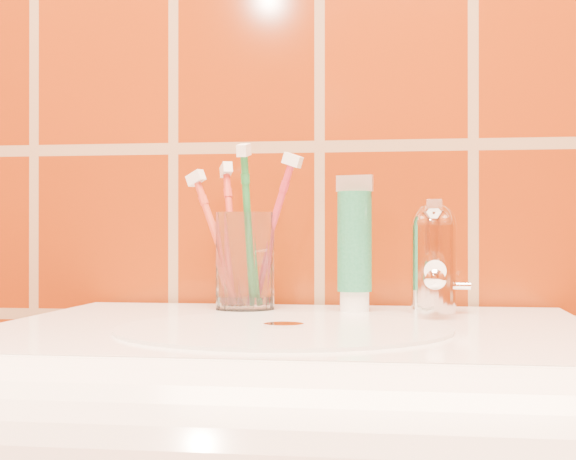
# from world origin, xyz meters

# --- Properties ---
(glass_tumbler) EXTENTS (0.08, 0.08, 0.11)m
(glass_tumbler) POSITION_xyz_m (-0.08, 1.12, 0.90)
(glass_tumbler) COLOR white
(glass_tumbler) RESTS_ON pedestal_sink
(toothpaste_tube) EXTENTS (0.04, 0.04, 0.15)m
(toothpaste_tube) POSITION_xyz_m (0.05, 1.11, 0.92)
(toothpaste_tube) COLOR white
(toothpaste_tube) RESTS_ON pedestal_sink
(faucet) EXTENTS (0.05, 0.11, 0.12)m
(faucet) POSITION_xyz_m (0.14, 1.09, 0.91)
(faucet) COLOR white
(faucet) RESTS_ON pedestal_sink
(toothbrush_0) EXTENTS (0.04, 0.10, 0.20)m
(toothbrush_0) POSITION_xyz_m (-0.07, 1.10, 0.94)
(toothbrush_0) COLOR #1F7735
(toothbrush_0) RESTS_ON glass_tumbler
(toothbrush_1) EXTENTS (0.14, 0.12, 0.17)m
(toothbrush_1) POSITION_xyz_m (-0.11, 1.12, 0.93)
(toothbrush_1) COLOR #BD3C28
(toothbrush_1) RESTS_ON glass_tumbler
(toothbrush_2) EXTENTS (0.11, 0.10, 0.18)m
(toothbrush_2) POSITION_xyz_m (-0.05, 1.12, 0.94)
(toothbrush_2) COLOR #AE2538
(toothbrush_2) RESTS_ON glass_tumbler
(toothbrush_3) EXTENTS (0.10, 0.13, 0.19)m
(toothbrush_3) POSITION_xyz_m (-0.10, 1.14, 0.93)
(toothbrush_3) COLOR red
(toothbrush_3) RESTS_ON glass_tumbler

